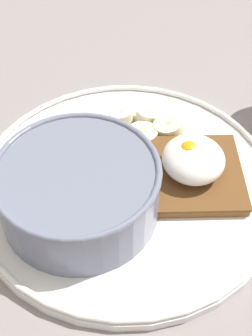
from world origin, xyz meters
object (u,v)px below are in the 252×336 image
object	(u,v)px
poached_egg	(193,159)
banana_slice_front	(122,115)
banana_slice_left	(142,135)
oatmeal_bowl	(79,190)
banana_slice_right	(112,141)
banana_slice_back	(169,127)
toast_slice	(191,174)
banana_slice_inner	(147,116)

from	to	relation	value
poached_egg	banana_slice_front	world-z (taller)	poached_egg
banana_slice_front	banana_slice_left	size ratio (longest dim) A/B	0.92
banana_slice_left	poached_egg	bearing A→B (deg)	20.58
oatmeal_bowl	banana_slice_right	world-z (taller)	oatmeal_bowl
banana_slice_front	banana_slice_right	distance (cm)	4.30
poached_egg	banana_slice_back	bearing A→B (deg)	176.08
toast_slice	banana_slice_inner	size ratio (longest dim) A/B	3.67
banana_slice_front	banana_slice_inner	distance (cm)	2.91
toast_slice	banana_slice_back	xyz separation A→B (cm)	(-6.99, 0.42, 0.21)
banana_slice_inner	toast_slice	bearing A→B (deg)	6.34
oatmeal_bowl	banana_slice_front	xyz separation A→B (cm)	(-10.87, 7.88, -2.17)
oatmeal_bowl	banana_slice_right	distance (cm)	9.41
toast_slice	poached_egg	xyz separation A→B (cm)	(-0.04, -0.05, 2.22)
poached_egg	banana_slice_inner	world-z (taller)	poached_egg
oatmeal_bowl	banana_slice_right	bearing A→B (deg)	142.60
banana_slice_front	banana_slice_back	bearing A→B (deg)	48.44
oatmeal_bowl	banana_slice_front	distance (cm)	13.60
poached_egg	banana_slice_front	xyz separation A→B (cm)	(-10.67, -3.72, -2.16)
banana_slice_right	banana_slice_inner	distance (cm)	5.64
oatmeal_bowl	poached_egg	bearing A→B (deg)	90.95
oatmeal_bowl	toast_slice	xyz separation A→B (cm)	(-0.15, 11.66, -2.24)
poached_egg	banana_slice_front	distance (cm)	11.51
banana_slice_front	banana_slice_inner	bearing A→B (deg)	68.48
poached_egg	banana_slice_front	bearing A→B (deg)	-160.78
oatmeal_bowl	banana_slice_back	xyz separation A→B (cm)	(-7.14, 12.08, -2.02)
toast_slice	banana_slice_front	bearing A→B (deg)	-160.59
banana_slice_front	banana_slice_back	xyz separation A→B (cm)	(3.72, 4.20, 0.15)
banana_slice_back	banana_slice_right	size ratio (longest dim) A/B	1.15
banana_slice_left	banana_slice_inner	size ratio (longest dim) A/B	1.21
toast_slice	banana_slice_front	size ratio (longest dim) A/B	3.30
banana_slice_back	banana_slice_inner	distance (cm)	3.05
toast_slice	banana_slice_inner	bearing A→B (deg)	-173.66
banana_slice_back	banana_slice_left	bearing A→B (deg)	-90.57
banana_slice_right	banana_slice_inner	size ratio (longest dim) A/B	1.09
banana_slice_front	banana_slice_left	world-z (taller)	banana_slice_front
banana_slice_left	banana_slice_inner	bearing A→B (deg)	148.61
banana_slice_inner	banana_slice_front	bearing A→B (deg)	-111.52
banana_slice_left	banana_slice_back	distance (cm)	3.11
oatmeal_bowl	banana_slice_back	bearing A→B (deg)	120.60
poached_egg	toast_slice	bearing A→B (deg)	51.77
banana_slice_back	banana_slice_right	bearing A→B (deg)	-91.02
poached_egg	banana_slice_left	distance (cm)	7.79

